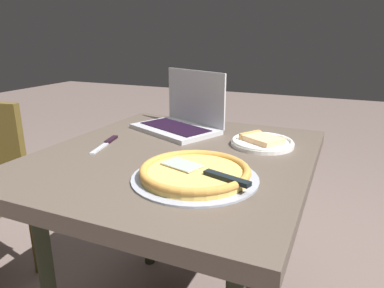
% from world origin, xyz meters
% --- Properties ---
extents(dining_table, '(1.00, 0.90, 0.75)m').
position_xyz_m(dining_table, '(0.00, 0.00, 0.68)').
color(dining_table, brown).
rests_on(dining_table, ground_plane).
extents(laptop, '(0.35, 0.41, 0.25)m').
position_xyz_m(laptop, '(-0.29, -0.11, 0.80)').
color(laptop, '#BCBDC2').
rests_on(laptop, dining_table).
extents(pizza_plate, '(0.23, 0.23, 0.04)m').
position_xyz_m(pizza_plate, '(-0.20, 0.25, 0.77)').
color(pizza_plate, white).
rests_on(pizza_plate, dining_table).
extents(pizza_tray, '(0.36, 0.36, 0.04)m').
position_xyz_m(pizza_tray, '(0.19, 0.15, 0.77)').
color(pizza_tray, '#9BA1AF').
rests_on(pizza_tray, dining_table).
extents(table_knife, '(0.21, 0.07, 0.01)m').
position_xyz_m(table_knife, '(0.01, -0.28, 0.76)').
color(table_knife, silver).
rests_on(table_knife, dining_table).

